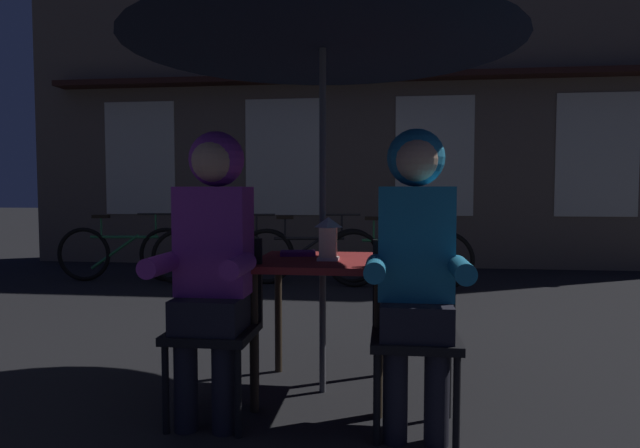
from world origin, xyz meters
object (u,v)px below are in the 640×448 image
(person_left_hooded, at_px, (213,246))
(bicycle_third, at_px, (309,255))
(patio_umbrella, at_px, (323,12))
(bicycle_second, at_px, (224,255))
(lantern, at_px, (328,238))
(bicycle_nearest, at_px, (125,253))
(chair_left, at_px, (217,317))
(chair_right, at_px, (414,323))
(bicycle_fourth, at_px, (398,258))
(person_right_hooded, at_px, (416,249))
(book, at_px, (298,253))
(cafe_table, at_px, (323,277))

(person_left_hooded, relative_size, bicycle_third, 0.84)
(patio_umbrella, relative_size, bicycle_second, 1.40)
(lantern, height_order, person_left_hooded, person_left_hooded)
(patio_umbrella, height_order, bicycle_nearest, patio_umbrella)
(bicycle_third, bearing_deg, chair_left, -88.48)
(chair_left, distance_m, bicycle_nearest, 4.47)
(chair_left, bearing_deg, bicycle_nearest, 122.02)
(chair_right, distance_m, bicycle_fourth, 3.71)
(chair_left, height_order, chair_right, same)
(lantern, height_order, chair_left, lantern)
(patio_umbrella, xyz_separation_m, bicycle_fourth, (0.47, 3.34, -1.71))
(chair_right, bearing_deg, person_right_hooded, -90.00)
(bicycle_second, distance_m, book, 3.53)
(bicycle_nearest, relative_size, bicycle_fourth, 1.00)
(bicycle_second, height_order, book, bicycle_second)
(cafe_table, relative_size, person_right_hooded, 0.53)
(bicycle_nearest, xyz_separation_m, book, (2.69, -3.27, 0.41))
(lantern, distance_m, chair_right, 0.66)
(patio_umbrella, height_order, person_right_hooded, patio_umbrella)
(patio_umbrella, bearing_deg, person_right_hooded, -41.57)
(patio_umbrella, distance_m, bicycle_second, 4.09)
(bicycle_third, relative_size, bicycle_fourth, 0.99)
(chair_right, relative_size, person_left_hooded, 0.62)
(bicycle_fourth, xyz_separation_m, book, (-0.63, -3.19, 0.41))
(bicycle_nearest, xyz_separation_m, bicycle_third, (2.27, 0.09, 0.00))
(chair_left, distance_m, person_left_hooded, 0.36)
(cafe_table, distance_m, chair_left, 0.62)
(person_left_hooded, relative_size, person_right_hooded, 1.00)
(person_right_hooded, xyz_separation_m, book, (-0.64, 0.58, -0.09))
(chair_right, distance_m, bicycle_third, 4.03)
(cafe_table, bearing_deg, bicycle_third, 99.42)
(patio_umbrella, xyz_separation_m, person_right_hooded, (0.48, -0.43, -1.21))
(cafe_table, height_order, person_left_hooded, person_left_hooded)
(chair_left, xyz_separation_m, bicycle_fourth, (0.95, 3.70, -0.14))
(lantern, xyz_separation_m, chair_right, (0.44, -0.32, -0.37))
(person_left_hooded, height_order, person_right_hooded, same)
(patio_umbrella, relative_size, person_left_hooded, 1.65)
(bicycle_third, distance_m, book, 3.41)
(chair_right, bearing_deg, bicycle_second, 118.95)
(lantern, xyz_separation_m, bicycle_fourth, (0.43, 3.39, -0.51))
(patio_umbrella, bearing_deg, person_left_hooded, -138.43)
(patio_umbrella, height_order, lantern, patio_umbrella)
(cafe_table, xyz_separation_m, bicycle_fourth, (0.47, 3.34, -0.29))
(chair_left, xyz_separation_m, bicycle_second, (-1.10, 3.73, -0.14))
(bicycle_second, relative_size, book, 8.24)
(bicycle_second, height_order, bicycle_fourth, same)
(bicycle_second, bearing_deg, lantern, -64.62)
(person_left_hooded, bearing_deg, bicycle_fourth, 75.81)
(bicycle_nearest, height_order, bicycle_fourth, same)
(person_right_hooded, bearing_deg, chair_right, 90.00)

